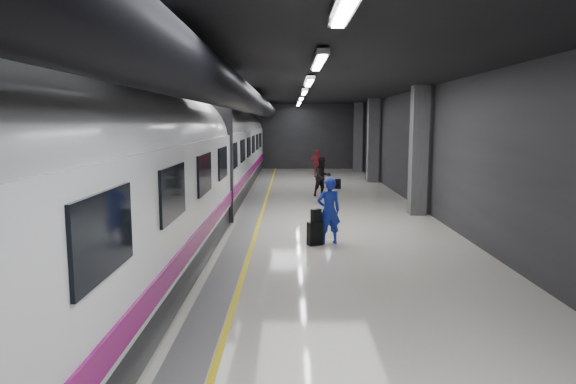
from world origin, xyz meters
TOP-DOWN VIEW (x-y plane):
  - ground at (0.00, 0.00)m, footprint 40.00×40.00m
  - platform_hall at (-0.29, 0.96)m, footprint 10.02×40.02m
  - train at (-3.25, -0.00)m, footprint 3.05×38.00m
  - traveler_main at (1.10, -2.41)m, footprint 0.73×0.57m
  - suitcase_main at (0.72, -2.59)m, footprint 0.44×0.36m
  - shoulder_bag at (0.75, -2.60)m, footprint 0.30×0.27m
  - traveler_far_a at (1.49, 6.50)m, footprint 1.05×0.97m
  - traveler_far_b at (1.67, 14.57)m, footprint 0.95×0.40m
  - suitcase_far at (2.38, 9.11)m, footprint 0.36×0.27m

SIDE VIEW (x-z plane):
  - ground at x=0.00m, z-range 0.00..0.00m
  - suitcase_far at x=2.38m, z-range 0.00..0.47m
  - suitcase_main at x=0.72m, z-range 0.00..0.61m
  - shoulder_bag at x=0.75m, z-range 0.61..0.97m
  - traveler_far_b at x=1.67m, z-range 0.00..1.62m
  - traveler_far_a at x=1.49m, z-range 0.00..1.74m
  - traveler_main at x=1.10m, z-range 0.00..1.79m
  - train at x=-3.25m, z-range 0.04..4.09m
  - platform_hall at x=-0.29m, z-range 1.28..5.79m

